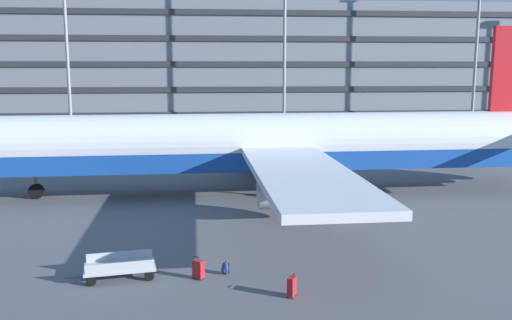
# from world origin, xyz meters

# --- Properties ---
(ground_plane) EXTENTS (600.00, 600.00, 0.00)m
(ground_plane) POSITION_xyz_m (0.00, 0.00, 0.00)
(ground_plane) COLOR #5B5B60
(terminal_structure) EXTENTS (160.30, 20.66, 16.20)m
(terminal_structure) POSITION_xyz_m (0.00, 47.67, 8.10)
(terminal_structure) COLOR slate
(terminal_structure) RESTS_ON ground_plane
(airliner) EXTENTS (41.19, 33.34, 10.35)m
(airliner) POSITION_xyz_m (-4.86, -1.18, 3.04)
(airliner) COLOR silver
(airliner) RESTS_ON ground_plane
(light_mast_left) EXTENTS (1.80, 0.50, 22.30)m
(light_mast_left) POSITION_xyz_m (-24.03, 30.30, 12.85)
(light_mast_left) COLOR gray
(light_mast_left) RESTS_ON ground_plane
(light_mast_center_left) EXTENTS (1.80, 0.50, 22.59)m
(light_mast_center_left) POSITION_xyz_m (0.71, 30.30, 13.00)
(light_mast_center_left) COLOR gray
(light_mast_center_left) RESTS_ON ground_plane
(light_mast_center_right) EXTENTS (1.80, 0.50, 22.08)m
(light_mast_center_right) POSITION_xyz_m (23.99, 30.30, 12.74)
(light_mast_center_right) COLOR gray
(light_mast_center_right) RESTS_ON ground_plane
(suitcase_silver) EXTENTS (0.39, 0.47, 0.84)m
(suitcase_silver) POSITION_xyz_m (-5.61, -17.11, 0.38)
(suitcase_silver) COLOR #B21E23
(suitcase_silver) RESTS_ON ground_plane
(suitcase_scuffed) EXTENTS (0.48, 0.45, 0.88)m
(suitcase_scuffed) POSITION_xyz_m (-8.84, -15.16, 0.38)
(suitcase_scuffed) COLOR #B21E23
(suitcase_scuffed) RESTS_ON ground_plane
(backpack_red) EXTENTS (0.38, 0.40, 0.53)m
(backpack_red) POSITION_xyz_m (-7.83, -14.79, 0.23)
(backpack_red) COLOR navy
(backpack_red) RESTS_ON ground_plane
(baggage_cart) EXTENTS (3.37, 1.70, 0.82)m
(baggage_cart) POSITION_xyz_m (-11.78, -14.80, 0.43)
(baggage_cart) COLOR #B7B7BC
(baggage_cart) RESTS_ON ground_plane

